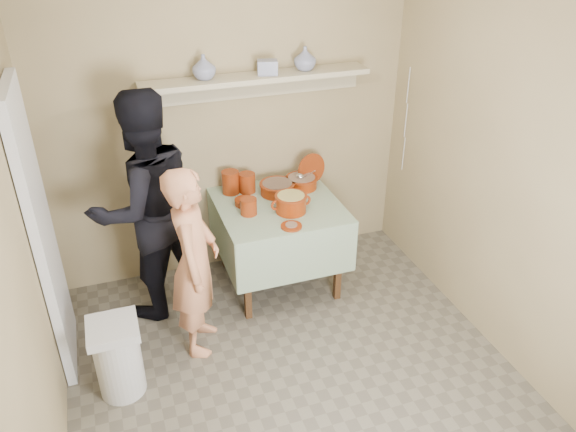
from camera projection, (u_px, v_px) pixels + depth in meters
name	position (u px, v px, depth m)	size (l,w,h in m)	color
ground	(304.00, 395.00, 3.76)	(3.50, 3.50, 0.00)	#655E4F
tile_panel	(43.00, 235.00, 3.63)	(0.06, 0.70, 2.00)	silver
plate_stack_a	(231.00, 182.00, 4.63)	(0.14, 0.14, 0.19)	maroon
plate_stack_b	(247.00, 183.00, 4.66)	(0.14, 0.14, 0.16)	maroon
bowl_stack	(249.00, 206.00, 4.33)	(0.13, 0.13, 0.13)	maroon
empty_bowl	(245.00, 202.00, 4.48)	(0.16, 0.16, 0.05)	maroon
propped_lid	(311.00, 169.00, 4.80)	(0.27, 0.27, 0.02)	maroon
vase_right	(305.00, 58.00, 4.38)	(0.17, 0.17, 0.18)	navy
vase_left	(204.00, 67.00, 4.15)	(0.18, 0.18, 0.18)	navy
ceramic_box	(267.00, 67.00, 4.28)	(0.15, 0.11, 0.11)	navy
person_cook	(195.00, 262.00, 3.86)	(0.52, 0.34, 1.43)	tan
person_helper	(146.00, 208.00, 4.16)	(0.88, 0.68, 1.80)	black
room_shell	(308.00, 178.00, 2.97)	(3.04, 3.54, 2.62)	tan
serving_table	(278.00, 217.00, 4.57)	(0.97, 0.97, 0.76)	#4C2D16
cazuela_meat_a	(277.00, 187.00, 4.64)	(0.30, 0.30, 0.10)	maroon
cazuela_meat_b	(302.00, 181.00, 4.73)	(0.28, 0.28, 0.10)	maroon
ladle	(301.00, 177.00, 4.69)	(0.08, 0.26, 0.19)	silver
cazuela_rice	(291.00, 202.00, 4.36)	(0.33, 0.25, 0.14)	maroon
front_plate	(291.00, 226.00, 4.18)	(0.16, 0.16, 0.03)	maroon
wall_shelf	(256.00, 80.00, 4.35)	(1.80, 0.25, 0.21)	tan
trash_bin	(118.00, 358.00, 3.66)	(0.32, 0.32, 0.56)	silver
electrical_cord	(406.00, 121.00, 4.78)	(0.01, 0.05, 0.90)	silver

